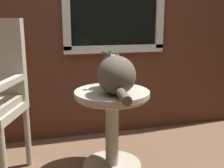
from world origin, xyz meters
name	(u,v)px	position (x,y,z in m)	size (l,w,h in m)	color
wicker_side_table	(112,117)	(0.20, 0.06, 0.40)	(0.53, 0.53, 0.60)	#B2A893
cat	(116,74)	(0.21, -0.01, 0.73)	(0.29, 0.61, 0.27)	brown
pewter_vase_with_ivy	(107,76)	(0.19, 0.17, 0.69)	(0.12, 0.12, 0.28)	slate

